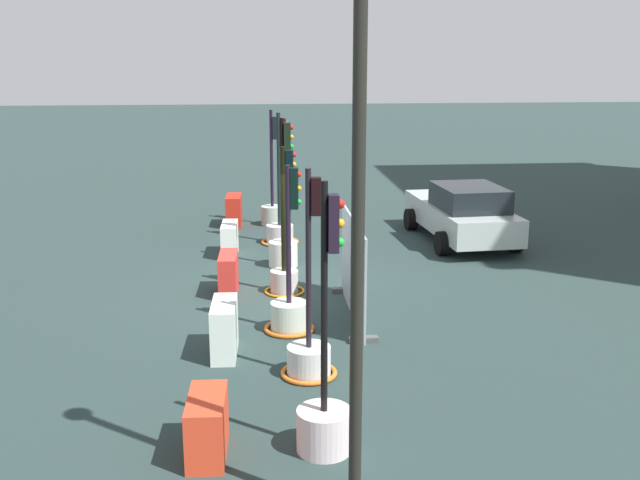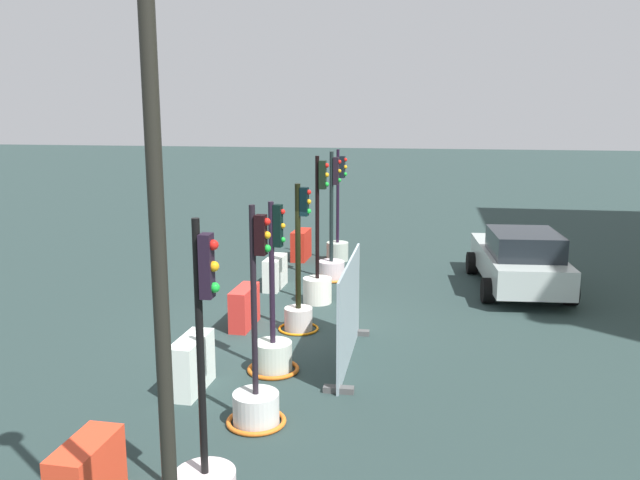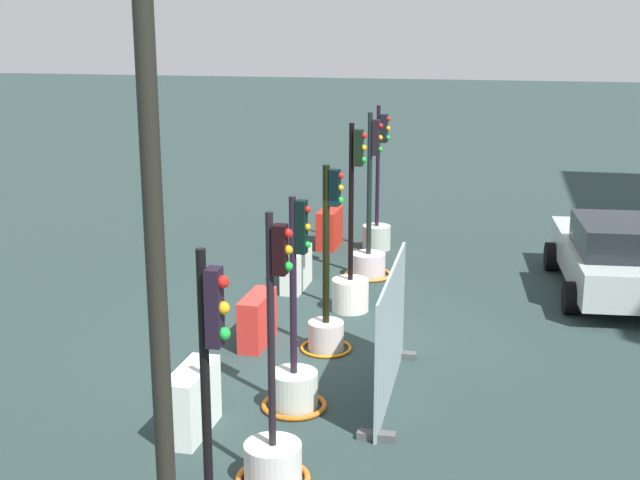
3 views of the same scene
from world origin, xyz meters
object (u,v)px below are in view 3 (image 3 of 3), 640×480
Objects in this scene: traffic_light_5 at (273,446)px; construction_barrier_1 at (296,269)px; construction_barrier_2 at (257,320)px; car_silver_hatchback at (614,256)px; construction_barrier_3 at (192,401)px; traffic_light_3 at (327,316)px; traffic_light_4 at (294,379)px; construction_barrier_0 at (330,228)px; street_lamp_post at (154,237)px; traffic_light_1 at (369,254)px; traffic_light_2 at (351,279)px; traffic_light_0 at (377,224)px.

construction_barrier_1 is at bearing -169.10° from traffic_light_5.
car_silver_hatchback reaches higher than construction_barrier_2.
traffic_light_5 is 2.90× the size of construction_barrier_3.
traffic_light_3 is at bearing -177.50° from traffic_light_5.
construction_barrier_1 is (-5.31, -1.20, -0.03)m from traffic_light_4.
construction_barrier_0 is 0.17× the size of street_lamp_post.
construction_barrier_0 is (-10.56, -1.36, -0.01)m from traffic_light_5.
traffic_light_5 reaches higher than traffic_light_4.
traffic_light_1 is 1.12× the size of traffic_light_3.
car_silver_hatchback is at bearing 112.03° from traffic_light_2.
traffic_light_0 is at bearing -178.28° from street_lamp_post.
traffic_light_2 is 10.43m from street_lamp_post.
traffic_light_1 is (2.18, 0.12, -0.12)m from traffic_light_0.
traffic_light_2 is at bearing -178.90° from traffic_light_5.
traffic_light_2 reaches higher than car_silver_hatchback.
traffic_light_4 is at bearing -0.56° from traffic_light_3.
traffic_light_4 reaches higher than construction_barrier_2.
traffic_light_5 is 2.87× the size of construction_barrier_1.
construction_barrier_2 is at bearing 0.92° from construction_barrier_1.
traffic_light_0 is at bearing -179.80° from traffic_light_4.
street_lamp_post is (14.26, 1.55, 3.47)m from construction_barrier_0.
traffic_light_3 is at bearing 160.34° from construction_barrier_3.
traffic_light_4 is (2.22, -0.02, -0.14)m from traffic_light_3.
traffic_light_3 is 2.80× the size of construction_barrier_2.
street_lamp_post reaches higher than construction_barrier_2.
street_lamp_post is at bearing 1.82° from traffic_light_2.
traffic_light_4 is 2.52m from construction_barrier_2.
traffic_light_4 is at bearing -174.04° from traffic_light_5.
traffic_light_3 is 0.66× the size of car_silver_hatchback.
traffic_light_5 is at bearing 54.04° from construction_barrier_3.
construction_barrier_1 is at bearing -130.50° from traffic_light_2.
construction_barrier_3 is (9.59, 0.02, 0.00)m from construction_barrier_0.
traffic_light_1 is at bearing -179.24° from traffic_light_5.
traffic_light_0 is 1.09× the size of traffic_light_3.
street_lamp_post is (9.88, 0.31, 3.30)m from traffic_light_2.
traffic_light_5 is 5.07m from street_lamp_post.
traffic_light_2 reaches higher than construction_barrier_3.
construction_barrier_3 is (9.59, -1.10, -0.16)m from traffic_light_0.
street_lamp_post reaches higher than construction_barrier_0.
construction_barrier_3 is at bearing -9.36° from traffic_light_1.
construction_barrier_3 is at bearing -13.11° from traffic_light_2.
traffic_light_5 is 2.98× the size of construction_barrier_2.
traffic_light_1 is 3.23× the size of construction_barrier_0.
traffic_light_0 reaches higher than traffic_light_5.
construction_barrier_0 is at bearing -172.68° from traffic_light_5.
traffic_light_3 is at bearing 21.52° from construction_barrier_1.
traffic_light_2 reaches higher than construction_barrier_1.
street_lamp_post is at bearing 2.74° from traffic_light_3.
traffic_light_4 is 6.66m from street_lamp_post.
construction_barrier_2 is (1.98, -1.23, -0.19)m from traffic_light_2.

